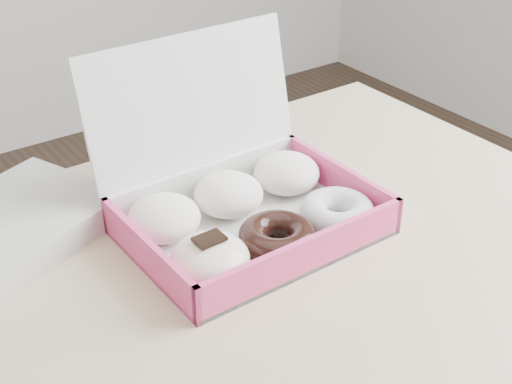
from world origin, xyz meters
TOP-DOWN VIEW (x-y plane):
  - table at (0.00, 0.00)m, footprint 1.20×0.80m
  - donut_box at (0.10, 0.10)m, footprint 0.33×0.30m
  - newspapers at (-0.16, 0.26)m, footprint 0.30×0.27m

SIDE VIEW (x-z plane):
  - table at x=0.00m, z-range 0.30..1.05m
  - newspapers at x=-0.16m, z-range 0.75..0.79m
  - donut_box at x=0.10m, z-range 0.67..0.91m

